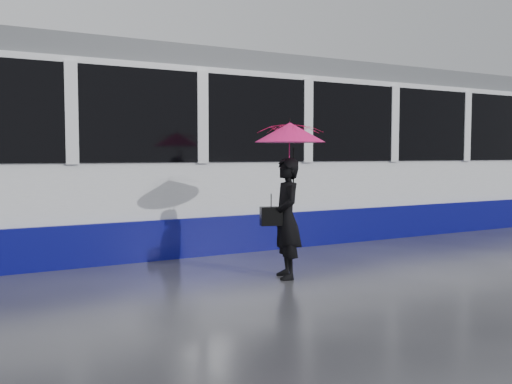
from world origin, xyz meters
TOP-DOWN VIEW (x-y plane):
  - ground at (0.00, 0.00)m, footprint 90.00×90.00m
  - rails at (0.00, 2.50)m, footprint 34.00×1.51m
  - woman at (1.50, -0.74)m, footprint 0.53×0.66m
  - umbrella at (1.55, -0.74)m, footprint 1.15×1.15m
  - handbag at (1.28, -0.72)m, footprint 0.30×0.20m

SIDE VIEW (x-z plane):
  - ground at x=0.00m, z-range 0.00..0.00m
  - rails at x=0.00m, z-range 0.00..0.02m
  - woman at x=1.50m, z-range 0.00..1.58m
  - handbag at x=1.28m, z-range 0.61..1.04m
  - umbrella at x=1.55m, z-range 1.19..2.26m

